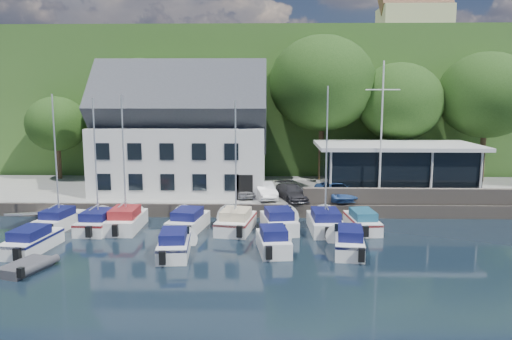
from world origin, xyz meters
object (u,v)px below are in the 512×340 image
at_px(club_pavilion, 395,168).
at_px(dinghy_1, 25,265).
at_px(boat_r1_7, 362,219).
at_px(boat_r1_2, 124,160).
at_px(car_white, 264,190).
at_px(car_blue, 336,190).
at_px(car_silver, 242,189).
at_px(boat_r1_3, 188,219).
at_px(boat_r1_0, 56,166).
at_px(boat_r2_3, 273,239).
at_px(boat_r1_6, 326,164).
at_px(car_dgrey, 292,192).
at_px(boat_r1_5, 279,219).
at_px(flagpole, 381,133).
at_px(boat_r2_4, 349,239).
at_px(boat_r1_1, 96,166).
at_px(boat_r1_4, 236,162).
at_px(boat_r2_2, 174,242).
at_px(boat_r2_0, 32,239).
at_px(harbor_building, 182,140).

relative_size(club_pavilion, dinghy_1, 4.36).
bearing_deg(boat_r1_7, boat_r1_2, 175.85).
relative_size(car_white, car_blue, 0.96).
height_order(car_silver, car_white, car_white).
bearing_deg(club_pavilion, boat_r1_3, -151.83).
bearing_deg(boat_r1_0, boat_r2_3, -10.15).
bearing_deg(dinghy_1, boat_r1_3, 66.87).
xyz_separation_m(boat_r1_7, boat_r2_3, (-6.12, -4.99, 0.06)).
bearing_deg(boat_r1_6, car_white, 123.65).
distance_m(car_dgrey, boat_r1_6, 6.47).
bearing_deg(boat_r1_2, boat_r1_5, -0.66).
bearing_deg(car_silver, flagpole, -28.48).
bearing_deg(boat_r1_0, boat_r2_4, -6.00).
bearing_deg(boat_r1_7, boat_r1_0, 175.05).
bearing_deg(car_white, dinghy_1, -145.15).
distance_m(club_pavilion, car_blue, 6.25).
distance_m(boat_r1_1, boat_r2_3, 13.11).
distance_m(boat_r1_5, dinghy_1, 15.78).
distance_m(boat_r1_4, boat_r1_7, 9.50).
xyz_separation_m(boat_r1_3, boat_r2_2, (0.04, -5.23, -0.01)).
xyz_separation_m(flagpole, boat_r1_0, (-22.96, -4.50, -2.00)).
height_order(boat_r2_2, boat_r2_3, boat_r2_3).
relative_size(flagpole, boat_r1_1, 1.19).
height_order(club_pavilion, dinghy_1, club_pavilion).
height_order(club_pavilion, boat_r1_6, boat_r1_6).
bearing_deg(boat_r1_5, boat_r2_3, -105.08).
relative_size(boat_r2_0, boat_r2_4, 1.01).
xyz_separation_m(boat_r1_6, dinghy_1, (-16.53, -8.26, -4.25)).
distance_m(harbor_building, car_blue, 13.66).
distance_m(boat_r2_2, boat_r2_4, 10.20).
bearing_deg(club_pavilion, car_silver, -170.54).
relative_size(car_blue, boat_r1_5, 0.73).
bearing_deg(boat_r1_3, car_blue, 36.64).
relative_size(harbor_building, boat_r1_4, 1.54).
distance_m(boat_r1_2, dinghy_1, 9.92).
bearing_deg(boat_r1_0, car_white, 29.38).
xyz_separation_m(car_blue, boat_r1_6, (-1.49, -5.63, 2.89)).
height_order(car_silver, boat_r1_6, boat_r1_6).
bearing_deg(boat_r2_0, car_blue, 34.96).
relative_size(boat_r1_2, boat_r1_6, 1.03).
distance_m(harbor_building, boat_r1_7, 16.95).
relative_size(boat_r1_0, boat_r1_5, 1.52).
bearing_deg(boat_r2_2, boat_r2_3, 1.17).
bearing_deg(flagpole, boat_r1_1, -165.69).
relative_size(car_blue, boat_r2_2, 0.69).
bearing_deg(boat_r1_2, boat_r1_3, -1.83).
bearing_deg(car_dgrey, boat_r1_1, -175.79).
xyz_separation_m(car_silver, boat_r1_6, (5.96, -6.51, 2.99)).
xyz_separation_m(club_pavilion, boat_r2_2, (-16.07, -13.86, -2.30)).
relative_size(car_white, boat_r1_2, 0.42).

